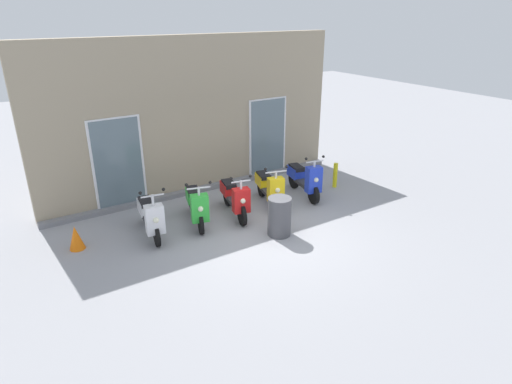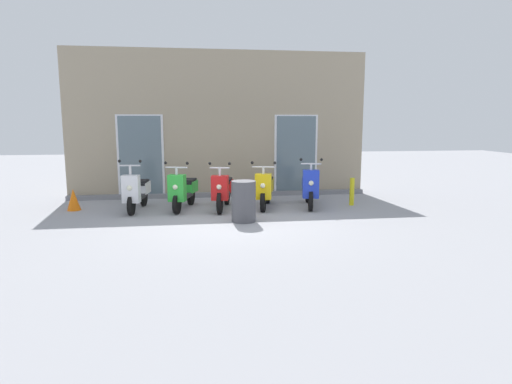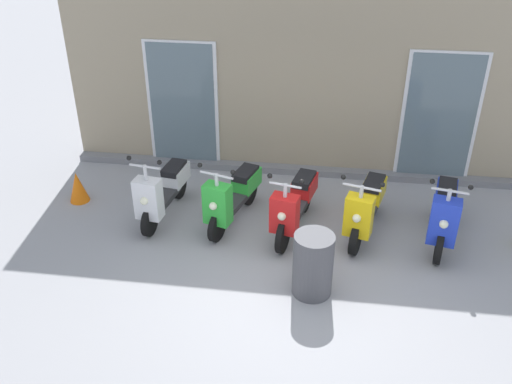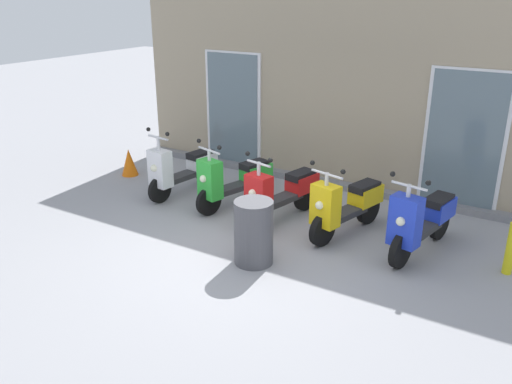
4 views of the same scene
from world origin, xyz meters
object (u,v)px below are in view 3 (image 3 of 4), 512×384
(scooter_green, at_px, (233,195))
(scooter_red, at_px, (295,203))
(scooter_yellow, at_px, (366,207))
(traffic_cone, at_px, (78,187))
(trash_bin, at_px, (313,265))
(scooter_blue, at_px, (444,212))
(scooter_white, at_px, (163,190))

(scooter_green, distance_m, scooter_red, 0.96)
(scooter_yellow, bearing_deg, traffic_cone, 175.97)
(traffic_cone, bearing_deg, trash_bin, -24.25)
(scooter_green, distance_m, scooter_yellow, 2.00)
(scooter_green, height_order, traffic_cone, scooter_green)
(scooter_yellow, xyz_separation_m, scooter_blue, (1.10, -0.04, 0.03))
(scooter_white, xyz_separation_m, trash_bin, (2.38, -1.50, -0.04))
(scooter_white, height_order, trash_bin, scooter_white)
(scooter_white, bearing_deg, scooter_yellow, -1.10)
(scooter_red, height_order, scooter_blue, scooter_blue)
(scooter_blue, xyz_separation_m, trash_bin, (-1.81, -1.40, -0.06))
(scooter_yellow, xyz_separation_m, trash_bin, (-0.71, -1.44, -0.03))
(scooter_yellow, relative_size, scooter_blue, 0.95)
(scooter_blue, bearing_deg, trash_bin, -142.37)
(scooter_blue, xyz_separation_m, traffic_cone, (-5.72, 0.37, -0.23))
(scooter_green, relative_size, scooter_red, 0.93)
(scooter_red, distance_m, scooter_yellow, 1.04)
(scooter_green, height_order, scooter_red, scooter_green)
(scooter_white, relative_size, scooter_red, 0.95)
(scooter_yellow, height_order, trash_bin, scooter_yellow)
(trash_bin, xyz_separation_m, traffic_cone, (-3.91, 1.76, -0.18))
(scooter_red, height_order, traffic_cone, scooter_red)
(scooter_blue, height_order, trash_bin, scooter_blue)
(scooter_white, distance_m, scooter_yellow, 3.09)
(scooter_white, distance_m, scooter_green, 1.10)
(scooter_yellow, bearing_deg, trash_bin, -116.22)
(trash_bin, bearing_deg, scooter_red, 103.56)
(scooter_red, xyz_separation_m, trash_bin, (0.33, -1.38, -0.04))
(scooter_white, height_order, traffic_cone, scooter_white)
(scooter_green, relative_size, traffic_cone, 2.98)
(scooter_green, distance_m, trash_bin, 1.96)
(scooter_white, height_order, scooter_red, scooter_white)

